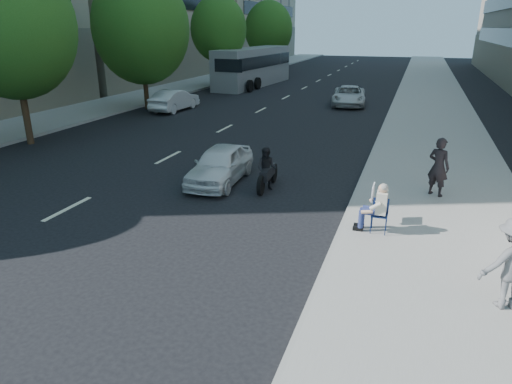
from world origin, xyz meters
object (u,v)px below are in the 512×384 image
at_px(white_sedan_far, 349,96).
at_px(pedestrian_woman, 438,167).
at_px(bus, 254,67).
at_px(white_sedan_mid, 175,100).
at_px(motorcycle, 267,171).
at_px(jogger, 512,264).
at_px(white_sedan_near, 220,164).
at_px(seated_protester, 376,204).

bearing_deg(white_sedan_far, pedestrian_woman, -80.13).
bearing_deg(bus, white_sedan_mid, -87.02).
relative_size(pedestrian_woman, white_sedan_far, 0.39).
height_order(motorcycle, bus, bus).
relative_size(jogger, bus, 0.15).
distance_m(white_sedan_mid, white_sedan_far, 11.76).
relative_size(pedestrian_woman, white_sedan_near, 0.49).
distance_m(jogger, motorcycle, 8.24).
bearing_deg(white_sedan_mid, white_sedan_far, -147.72).
xyz_separation_m(white_sedan_near, white_sedan_mid, (-8.49, 12.24, 0.03)).
bearing_deg(white_sedan_far, seated_protester, -86.79).
relative_size(pedestrian_woman, motorcycle, 0.90).
height_order(seated_protester, white_sedan_far, seated_protester).
height_order(pedestrian_woman, white_sedan_mid, pedestrian_woman).
height_order(pedestrian_woman, bus, bus).
bearing_deg(seated_protester, white_sedan_near, 153.72).
distance_m(jogger, white_sedan_mid, 24.20).
relative_size(white_sedan_near, bus, 0.31).
xyz_separation_m(white_sedan_mid, bus, (0.34, 14.25, 0.97)).
relative_size(motorcycle, bus, 0.17).
distance_m(pedestrian_woman, white_sedan_near, 7.06).
xyz_separation_m(jogger, pedestrian_woman, (-1.12, 5.98, 0.02)).
height_order(white_sedan_near, white_sedan_far, white_sedan_far).
distance_m(seated_protester, white_sedan_near, 6.11).
bearing_deg(motorcycle, seated_protester, -38.33).
xyz_separation_m(seated_protester, pedestrian_woman, (1.54, 3.34, 0.19)).
height_order(seated_protester, white_sedan_mid, seated_protester).
bearing_deg(white_sedan_mid, bus, -88.48).
height_order(white_sedan_far, motorcycle, motorcycle).
xyz_separation_m(pedestrian_woman, white_sedan_near, (-7.01, -0.64, -0.43)).
xyz_separation_m(seated_protester, jogger, (2.65, -2.64, 0.17)).
bearing_deg(white_sedan_mid, seated_protester, 135.94).
height_order(white_sedan_mid, motorcycle, motorcycle).
distance_m(seated_protester, jogger, 3.75).
height_order(seated_protester, jogger, jogger).
bearing_deg(white_sedan_far, white_sedan_near, -102.54).
bearing_deg(jogger, white_sedan_near, -56.44).
relative_size(seated_protester, white_sedan_mid, 0.32).
relative_size(white_sedan_mid, motorcycle, 1.98).
height_order(jogger, bus, bus).
xyz_separation_m(jogger, white_sedan_far, (-6.37, 23.36, -0.40)).
height_order(jogger, motorcycle, jogger).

